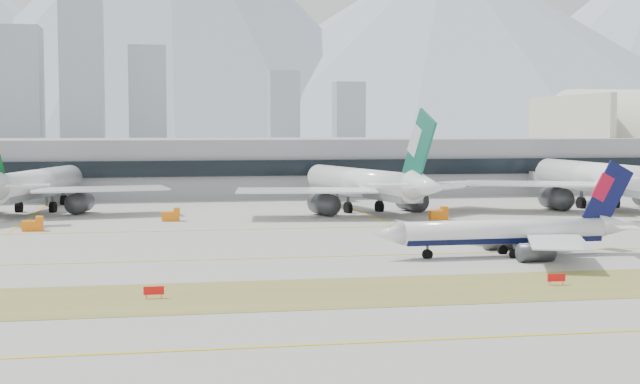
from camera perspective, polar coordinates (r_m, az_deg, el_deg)
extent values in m
plane|color=#9D9A93|center=(131.05, -2.65, -3.91)|extent=(3000.00, 3000.00, 0.00)
cube|color=olive|center=(99.83, -0.25, -6.49)|extent=(360.00, 18.00, 0.06)
cube|color=yellow|center=(126.15, -2.36, -4.22)|extent=(360.00, 0.45, 0.04)
cube|color=yellow|center=(77.79, 2.70, -9.60)|extent=(360.00, 0.45, 0.04)
cube|color=yellow|center=(160.59, -4.05, -2.39)|extent=(360.00, 0.45, 0.04)
cylinder|color=white|center=(129.91, 11.66, -2.47)|extent=(29.92, 4.01, 3.26)
cube|color=black|center=(130.02, 11.65, -2.86)|extent=(29.31, 3.51, 1.47)
cone|color=white|center=(124.17, 4.33, -2.70)|extent=(4.64, 3.38, 3.26)
cone|color=white|center=(138.05, 18.64, -2.04)|extent=(6.71, 3.43, 3.26)
cube|color=white|center=(139.74, 11.64, -2.20)|extent=(13.16, 17.69, 0.20)
cube|color=white|center=(141.08, 17.34, -1.78)|extent=(4.26, 5.27, 0.13)
cylinder|color=#3F4247|center=(136.54, 11.48, -3.11)|extent=(5.03, 2.57, 2.45)
cube|color=#3F4247|center=(136.42, 11.49, -2.70)|extent=(2.08, 0.30, 1.14)
cube|color=white|center=(123.43, 14.95, -3.11)|extent=(12.56, 17.65, 0.20)
cube|color=white|center=(133.76, 19.09, -2.14)|extent=(4.08, 5.21, 0.13)
cylinder|color=#3F4247|center=(125.63, 13.64, -3.78)|extent=(5.03, 2.57, 2.45)
cube|color=#3F4247|center=(125.50, 13.65, -3.34)|extent=(2.08, 0.30, 1.14)
cube|color=#0A0D41|center=(136.61, 17.93, -0.17)|extent=(8.07, 0.50, 10.22)
cube|color=#AE0B2D|center=(136.12, 17.64, 0.29)|extent=(3.65, 0.45, 4.38)
cylinder|color=#3F4247|center=(126.23, 6.89, -3.80)|extent=(0.39, 0.39, 1.96)
cylinder|color=black|center=(126.29, 6.89, -3.99)|extent=(1.48, 0.61, 1.47)
cylinder|color=#3F4247|center=(128.65, 12.35, -3.72)|extent=(0.39, 0.39, 1.96)
cylinder|color=black|center=(128.70, 12.35, -3.90)|extent=(1.48, 0.61, 1.47)
cylinder|color=#3F4247|center=(132.50, 11.61, -3.48)|extent=(0.39, 0.39, 1.96)
cylinder|color=black|center=(132.55, 11.60, -3.65)|extent=(1.48, 0.61, 1.47)
cylinder|color=white|center=(201.63, -17.63, 0.58)|extent=(15.36, 43.56, 5.74)
cube|color=slate|center=(201.73, -17.62, 0.13)|extent=(14.33, 42.52, 2.58)
cone|color=white|center=(225.17, -15.41, 1.00)|extent=(7.08, 7.75, 5.74)
cube|color=white|center=(190.70, -13.94, 0.19)|extent=(29.18, 16.77, 0.34)
cube|color=white|center=(175.87, -18.18, 0.42)|extent=(8.37, 4.90, 0.23)
cylinder|color=#3F4247|center=(195.22, -15.13, -0.67)|extent=(5.82, 8.01, 4.30)
cube|color=#3F4247|center=(195.08, -15.14, -0.16)|extent=(1.10, 3.03, 2.01)
cylinder|color=#3F4247|center=(217.43, -16.09, -0.34)|extent=(0.69, 0.69, 3.44)
cylinder|color=black|center=(217.48, -16.08, -0.53)|extent=(1.56, 2.74, 2.58)
cylinder|color=#3F4247|center=(202.18, -18.71, -0.74)|extent=(0.69, 0.69, 3.44)
cylinder|color=black|center=(202.25, -18.71, -0.94)|extent=(1.56, 2.74, 2.58)
cylinder|color=#3F4247|center=(199.56, -16.72, -0.76)|extent=(0.69, 0.69, 3.44)
cylinder|color=black|center=(199.62, -16.72, -0.96)|extent=(1.56, 2.74, 2.58)
cylinder|color=white|center=(192.31, 2.66, 0.64)|extent=(16.71, 44.27, 5.85)
cube|color=slate|center=(192.42, 2.65, 0.16)|extent=(15.64, 43.19, 2.63)
cone|color=white|center=(215.24, -0.45, 1.04)|extent=(7.35, 8.00, 5.85)
cone|color=white|center=(168.75, 6.86, 0.35)|extent=(8.12, 10.97, 5.85)
cube|color=white|center=(194.57, 7.67, 0.39)|extent=(30.22, 27.03, 0.35)
cube|color=white|center=(174.34, 8.68, 0.60)|extent=(9.21, 8.02, 0.23)
cylinder|color=#3F4247|center=(194.57, 5.89, -0.54)|extent=(6.09, 8.23, 4.39)
cube|color=#3F4247|center=(194.43, 5.89, -0.03)|extent=(1.19, 3.08, 2.05)
cube|color=white|center=(179.74, -0.87, 0.11)|extent=(29.51, 16.43, 0.35)
cube|color=white|center=(166.50, 4.30, 0.47)|extent=(8.44, 4.79, 0.23)
cylinder|color=#3F4247|center=(184.81, 0.26, -0.78)|extent=(6.09, 8.23, 4.39)
cube|color=#3F4247|center=(184.67, 0.26, -0.23)|extent=(1.19, 3.08, 2.05)
cube|color=#145B48|center=(171.04, 6.34, 2.74)|extent=(3.57, 11.97, 15.68)
cube|color=#B9BFC3|center=(172.06, 6.14, 3.32)|extent=(2.00, 5.50, 6.71)
cylinder|color=#3F4247|center=(207.69, 0.53, -0.38)|extent=(0.70, 0.70, 3.51)
cylinder|color=black|center=(207.75, 0.53, -0.58)|extent=(1.65, 2.80, 2.63)
cylinder|color=#3F4247|center=(189.86, 1.80, -0.82)|extent=(0.70, 0.70, 3.51)
cylinder|color=black|center=(189.93, 1.80, -1.04)|extent=(1.65, 2.80, 2.63)
cylinder|color=#3F4247|center=(193.35, 3.82, -0.73)|extent=(0.70, 0.70, 3.51)
cylinder|color=black|center=(193.42, 3.82, -0.95)|extent=(1.65, 2.80, 2.63)
cylinder|color=white|center=(211.69, 17.23, 0.96)|extent=(7.47, 48.65, 6.42)
cube|color=slate|center=(211.80, 17.22, 0.48)|extent=(6.49, 47.65, 2.89)
cone|color=white|center=(236.58, 13.99, 1.36)|extent=(6.58, 7.55, 6.42)
cube|color=white|center=(197.57, 13.80, 0.52)|extent=(33.81, 24.12, 0.39)
cube|color=white|center=(183.51, 19.08, 0.83)|extent=(9.96, 7.11, 0.26)
cylinder|color=#3F4247|center=(203.21, 14.87, -0.39)|extent=(4.99, 8.19, 4.81)
cube|color=#3F4247|center=(203.07, 14.88, 0.15)|extent=(0.55, 3.38, 2.25)
cylinder|color=#3F4247|center=(228.34, 14.99, -0.06)|extent=(0.77, 0.77, 3.85)
cylinder|color=black|center=(228.40, 14.99, -0.26)|extent=(1.19, 2.91, 2.89)
cylinder|color=#3F4247|center=(208.89, 16.37, -0.48)|extent=(0.77, 0.77, 3.85)
cylinder|color=black|center=(208.95, 16.37, -0.70)|extent=(1.19, 2.91, 2.89)
cylinder|color=#3F4247|center=(212.89, 18.36, -0.43)|extent=(0.77, 0.77, 3.85)
cylinder|color=black|center=(212.96, 18.35, -0.65)|extent=(1.19, 2.91, 2.89)
cube|color=gray|center=(244.45, -6.17, 1.65)|extent=(280.00, 42.00, 15.00)
cube|color=black|center=(223.01, -5.79, 1.52)|extent=(280.00, 1.20, 4.00)
cube|color=beige|center=(292.57, 15.59, 3.25)|extent=(2.00, 57.00, 27.90)
cube|color=red|center=(98.25, -10.59, -6.22)|extent=(2.20, 0.15, 0.90)
cylinder|color=orange|center=(98.38, -11.06, -6.60)|extent=(0.10, 0.10, 0.50)
cylinder|color=orange|center=(98.37, -10.12, -6.58)|extent=(0.10, 0.10, 0.50)
cube|color=red|center=(108.22, 14.89, -5.32)|extent=(2.20, 0.15, 0.90)
cylinder|color=orange|center=(108.00, 14.50, -5.68)|extent=(0.10, 0.10, 0.50)
cylinder|color=orange|center=(108.67, 15.27, -5.63)|extent=(0.10, 0.10, 0.50)
cube|color=orange|center=(178.02, 7.58, -1.47)|extent=(3.50, 2.00, 1.80)
cube|color=orange|center=(178.27, 7.95, -1.08)|extent=(1.20, 1.80, 1.00)
cylinder|color=black|center=(176.96, 7.29, -1.68)|extent=(0.70, 0.30, 0.70)
cylinder|color=black|center=(178.48, 7.13, -1.63)|extent=(0.70, 0.30, 0.70)
cylinder|color=black|center=(177.69, 8.03, -1.67)|extent=(0.70, 0.30, 0.70)
cylinder|color=black|center=(179.20, 7.87, -1.62)|extent=(0.70, 0.30, 0.70)
cube|color=orange|center=(176.39, -9.54, -1.55)|extent=(3.50, 2.00, 1.80)
cube|color=orange|center=(176.28, -9.16, -1.16)|extent=(1.20, 1.80, 1.00)
cylinder|color=black|center=(175.64, -9.93, -1.76)|extent=(0.70, 0.30, 0.70)
cylinder|color=black|center=(177.23, -9.93, -1.71)|extent=(0.70, 0.30, 0.70)
cylinder|color=black|center=(175.66, -9.15, -1.75)|extent=(0.70, 0.30, 0.70)
cylinder|color=black|center=(177.25, -9.15, -1.69)|extent=(0.70, 0.30, 0.70)
cube|color=orange|center=(165.81, -17.92, -2.07)|extent=(3.50, 2.00, 1.80)
cube|color=orange|center=(165.52, -17.52, -1.65)|extent=(1.20, 1.80, 1.00)
cylinder|color=black|center=(165.25, -18.37, -2.29)|extent=(0.70, 0.30, 0.70)
cylinder|color=black|center=(166.82, -18.29, -2.23)|extent=(0.70, 0.30, 0.70)
cylinder|color=black|center=(164.92, -17.54, -2.29)|extent=(0.70, 0.30, 0.70)
cylinder|color=black|center=(166.50, -17.47, -2.23)|extent=(0.70, 0.30, 0.70)
cube|color=#929DA7|center=(590.62, -18.81, 6.15)|extent=(30.00, 27.00, 80.00)
cube|color=#929DA7|center=(581.75, -14.99, 7.74)|extent=(26.00, 23.40, 110.00)
cube|color=#929DA7|center=(593.89, -10.96, 5.80)|extent=(24.00, 21.60, 70.00)
cube|color=#929DA7|center=(604.24, -2.35, 5.14)|extent=(20.00, 18.00, 55.00)
cube|color=#929DA7|center=(611.92, 1.85, 4.80)|extent=(20.00, 18.00, 48.00)
cone|color=#9EA8B7|center=(1540.81, -9.61, 11.44)|extent=(900.00, 900.00, 470.00)
cone|color=#9EA8B7|center=(1603.83, 8.07, 9.23)|extent=(1120.00, 1120.00, 350.00)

